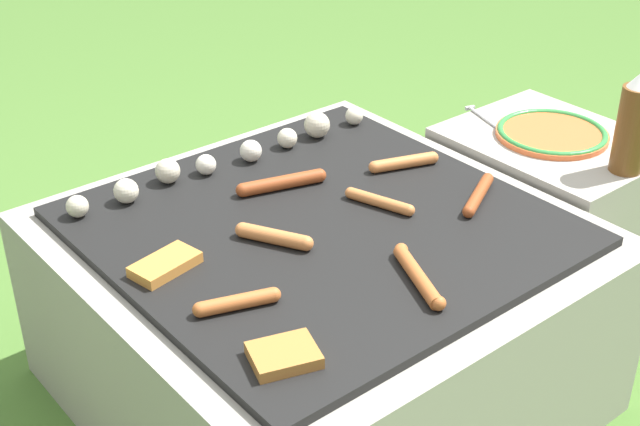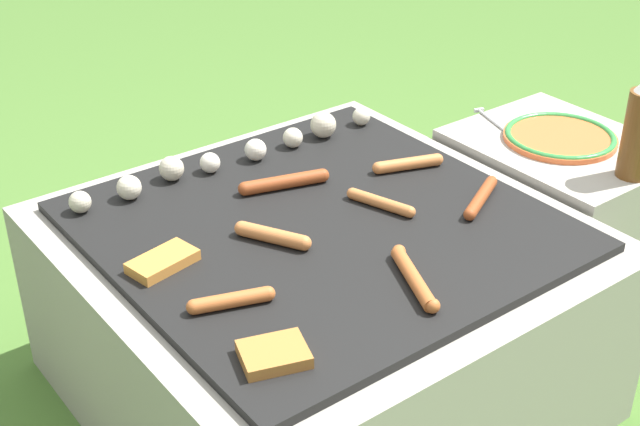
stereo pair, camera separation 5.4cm
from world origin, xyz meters
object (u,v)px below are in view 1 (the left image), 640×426
sausage_front_center (274,237)px  fork_utensil (484,118)px  condiment_bottle (633,125)px  plate_colorful (552,133)px

sausage_front_center → fork_utensil: 0.73m
condiment_bottle → fork_utensil: 0.38m
plate_colorful → fork_utensil: bearing=106.5°
plate_colorful → fork_utensil: (-0.05, 0.16, -0.01)m
condiment_bottle → plate_colorful: bearing=85.1°
plate_colorful → fork_utensil: plate_colorful is taller
plate_colorful → fork_utensil: 0.17m
condiment_bottle → fork_utensil: condiment_bottle is taller
sausage_front_center → condiment_bottle: (0.74, -0.24, 0.09)m
plate_colorful → condiment_bottle: size_ratio=1.15×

